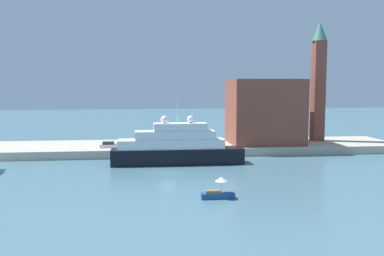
# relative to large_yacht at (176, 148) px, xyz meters

# --- Properties ---
(ground) EXTENTS (400.00, 400.00, 0.00)m
(ground) POSITION_rel_large_yacht_xyz_m (-2.17, -8.86, -3.24)
(ground) COLOR slate
(quay_dock) EXTENTS (110.00, 18.42, 1.77)m
(quay_dock) POSITION_rel_large_yacht_xyz_m (-2.17, 16.35, -2.36)
(quay_dock) COLOR #B7AD99
(quay_dock) RESTS_ON ground
(large_yacht) EXTENTS (25.73, 4.69, 11.97)m
(large_yacht) POSITION_rel_large_yacht_xyz_m (0.00, 0.00, 0.00)
(large_yacht) COLOR black
(large_yacht) RESTS_ON ground
(small_motorboat) EXTENTS (4.62, 1.72, 3.00)m
(small_motorboat) POSITION_rel_large_yacht_xyz_m (3.67, -26.55, -2.20)
(small_motorboat) COLOR navy
(small_motorboat) RESTS_ON ground
(harbor_building) EXTENTS (16.34, 13.26, 14.97)m
(harbor_building) POSITION_rel_large_yacht_xyz_m (22.04, 15.17, 6.01)
(harbor_building) COLOR brown
(harbor_building) RESTS_ON quay_dock
(bell_tower) EXTENTS (3.62, 3.62, 28.74)m
(bell_tower) POSITION_rel_large_yacht_xyz_m (36.20, 18.18, 14.09)
(bell_tower) COLOR brown
(bell_tower) RESTS_ON quay_dock
(parked_car) EXTENTS (4.12, 1.84, 1.31)m
(parked_car) POSITION_rel_large_yacht_xyz_m (-13.69, 11.91, -0.91)
(parked_car) COLOR silver
(parked_car) RESTS_ON quay_dock
(person_figure) EXTENTS (0.36, 0.36, 1.62)m
(person_figure) POSITION_rel_large_yacht_xyz_m (-9.96, 10.61, -0.73)
(person_figure) COLOR maroon
(person_figure) RESTS_ON quay_dock
(mooring_bollard) EXTENTS (0.53, 0.53, 0.68)m
(mooring_bollard) POSITION_rel_large_yacht_xyz_m (3.89, 8.55, -1.14)
(mooring_bollard) COLOR black
(mooring_bollard) RESTS_ON quay_dock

